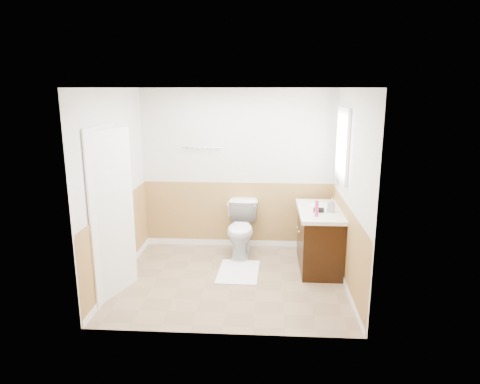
# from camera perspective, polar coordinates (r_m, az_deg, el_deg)

# --- Properties ---
(floor) EXTENTS (3.00, 3.00, 0.00)m
(floor) POSITION_cam_1_polar(r_m,az_deg,el_deg) (5.86, -1.15, -11.56)
(floor) COLOR #8C7051
(floor) RESTS_ON ground
(ceiling) EXTENTS (3.00, 3.00, 0.00)m
(ceiling) POSITION_cam_1_polar(r_m,az_deg,el_deg) (5.30, -1.28, 13.69)
(ceiling) COLOR white
(ceiling) RESTS_ON floor
(wall_back) EXTENTS (3.00, 0.00, 3.00)m
(wall_back) POSITION_cam_1_polar(r_m,az_deg,el_deg) (6.71, -0.30, 2.96)
(wall_back) COLOR silver
(wall_back) RESTS_ON floor
(wall_front) EXTENTS (3.00, 0.00, 3.00)m
(wall_front) POSITION_cam_1_polar(r_m,az_deg,el_deg) (4.20, -2.68, -3.66)
(wall_front) COLOR silver
(wall_front) RESTS_ON floor
(wall_left) EXTENTS (0.00, 3.00, 3.00)m
(wall_left) POSITION_cam_1_polar(r_m,az_deg,el_deg) (5.77, -16.24, 0.61)
(wall_left) COLOR silver
(wall_left) RESTS_ON floor
(wall_right) EXTENTS (0.00, 3.00, 3.00)m
(wall_right) POSITION_cam_1_polar(r_m,az_deg,el_deg) (5.53, 14.47, 0.18)
(wall_right) COLOR silver
(wall_right) RESTS_ON floor
(wainscot_back) EXTENTS (3.00, 0.00, 3.00)m
(wainscot_back) POSITION_cam_1_polar(r_m,az_deg,el_deg) (6.88, -0.30, -3.21)
(wainscot_back) COLOR #BB884A
(wainscot_back) RESTS_ON floor
(wainscot_front) EXTENTS (3.00, 0.00, 3.00)m
(wainscot_front) POSITION_cam_1_polar(r_m,az_deg,el_deg) (4.49, -2.55, -12.79)
(wainscot_front) COLOR #BB884A
(wainscot_front) RESTS_ON floor
(wainscot_left) EXTENTS (0.00, 2.60, 2.60)m
(wainscot_left) POSITION_cam_1_polar(r_m,az_deg,el_deg) (5.97, -15.65, -6.42)
(wainscot_left) COLOR #BB884A
(wainscot_left) RESTS_ON floor
(wainscot_right) EXTENTS (0.00, 2.60, 2.60)m
(wainscot_right) POSITION_cam_1_polar(r_m,az_deg,el_deg) (5.74, 13.91, -7.11)
(wainscot_right) COLOR #BB884A
(wainscot_right) RESTS_ON floor
(toilet) EXTENTS (0.48, 0.81, 0.81)m
(toilet) POSITION_cam_1_polar(r_m,az_deg,el_deg) (6.54, 0.18, -4.99)
(toilet) COLOR white
(toilet) RESTS_ON floor
(bath_mat) EXTENTS (0.58, 0.82, 0.02)m
(bath_mat) POSITION_cam_1_polar(r_m,az_deg,el_deg) (6.06, -0.20, -10.56)
(bath_mat) COLOR white
(bath_mat) RESTS_ON floor
(vanity_cabinet) EXTENTS (0.55, 1.10, 0.80)m
(vanity_cabinet) POSITION_cam_1_polar(r_m,az_deg,el_deg) (6.22, 10.51, -6.30)
(vanity_cabinet) COLOR black
(vanity_cabinet) RESTS_ON floor
(vanity_knob_left) EXTENTS (0.03, 0.03, 0.03)m
(vanity_knob_left) POSITION_cam_1_polar(r_m,az_deg,el_deg) (6.04, 7.85, -5.27)
(vanity_knob_left) COLOR #B5B5BB
(vanity_knob_left) RESTS_ON vanity_cabinet
(vanity_knob_right) EXTENTS (0.03, 0.03, 0.03)m
(vanity_knob_right) POSITION_cam_1_polar(r_m,az_deg,el_deg) (6.23, 7.72, -4.68)
(vanity_knob_right) COLOR silver
(vanity_knob_right) RESTS_ON vanity_cabinet
(countertop) EXTENTS (0.60, 1.15, 0.05)m
(countertop) POSITION_cam_1_polar(r_m,az_deg,el_deg) (6.08, 10.59, -2.53)
(countertop) COLOR white
(countertop) RESTS_ON vanity_cabinet
(sink_basin) EXTENTS (0.36, 0.36, 0.02)m
(sink_basin) POSITION_cam_1_polar(r_m,az_deg,el_deg) (6.22, 10.54, -1.84)
(sink_basin) COLOR white
(sink_basin) RESTS_ON countertop
(faucet) EXTENTS (0.02, 0.02, 0.14)m
(faucet) POSITION_cam_1_polar(r_m,az_deg,el_deg) (6.23, 12.20, -1.32)
(faucet) COLOR silver
(faucet) RESTS_ON countertop
(lotion_bottle) EXTENTS (0.05, 0.05, 0.22)m
(lotion_bottle) POSITION_cam_1_polar(r_m,az_deg,el_deg) (5.72, 10.15, -2.15)
(lotion_bottle) COLOR #C8336E
(lotion_bottle) RESTS_ON countertop
(soap_dispenser) EXTENTS (0.11, 0.11, 0.18)m
(soap_dispenser) POSITION_cam_1_polar(r_m,az_deg,el_deg) (5.96, 12.01, -1.76)
(soap_dispenser) COLOR gray
(soap_dispenser) RESTS_ON countertop
(hair_dryer_body) EXTENTS (0.14, 0.07, 0.07)m
(hair_dryer_body) POSITION_cam_1_polar(r_m,az_deg,el_deg) (5.93, 10.39, -2.35)
(hair_dryer_body) COLOR black
(hair_dryer_body) RESTS_ON countertop
(hair_dryer_handle) EXTENTS (0.03, 0.03, 0.07)m
(hair_dryer_handle) POSITION_cam_1_polar(r_m,az_deg,el_deg) (6.01, 10.01, -2.41)
(hair_dryer_handle) COLOR black
(hair_dryer_handle) RESTS_ON countertop
(mirror_panel) EXTENTS (0.02, 0.35, 0.90)m
(mirror_panel) POSITION_cam_1_polar(r_m,az_deg,el_deg) (6.53, 12.65, 5.00)
(mirror_panel) COLOR silver
(mirror_panel) RESTS_ON wall_right
(window_frame) EXTENTS (0.04, 0.80, 1.00)m
(window_frame) POSITION_cam_1_polar(r_m,az_deg,el_deg) (6.01, 13.44, 6.14)
(window_frame) COLOR white
(window_frame) RESTS_ON wall_right
(window_glass) EXTENTS (0.01, 0.70, 0.90)m
(window_glass) POSITION_cam_1_polar(r_m,az_deg,el_deg) (6.01, 13.59, 6.14)
(window_glass) COLOR white
(window_glass) RESTS_ON wall_right
(door) EXTENTS (0.29, 0.78, 2.04)m
(door) POSITION_cam_1_polar(r_m,az_deg,el_deg) (5.38, -16.66, -2.87)
(door) COLOR white
(door) RESTS_ON wall_left
(door_frame) EXTENTS (0.02, 0.92, 2.10)m
(door_frame) POSITION_cam_1_polar(r_m,az_deg,el_deg) (5.40, -17.43, -2.75)
(door_frame) COLOR white
(door_frame) RESTS_ON wall_left
(door_knob) EXTENTS (0.06, 0.06, 0.06)m
(door_knob) POSITION_cam_1_polar(r_m,az_deg,el_deg) (5.68, -14.92, -2.63)
(door_knob) COLOR silver
(door_knob) RESTS_ON door
(towel_bar) EXTENTS (0.62, 0.02, 0.02)m
(towel_bar) POSITION_cam_1_polar(r_m,az_deg,el_deg) (6.67, -5.08, 5.88)
(towel_bar) COLOR silver
(towel_bar) RESTS_ON wall_back
(tp_holder_bar) EXTENTS (0.14, 0.02, 0.02)m
(tp_holder_bar) POSITION_cam_1_polar(r_m,az_deg,el_deg) (6.78, -1.18, -1.72)
(tp_holder_bar) COLOR silver
(tp_holder_bar) RESTS_ON wall_back
(tp_roll) EXTENTS (0.10, 0.11, 0.11)m
(tp_roll) POSITION_cam_1_polar(r_m,az_deg,el_deg) (6.78, -1.18, -1.72)
(tp_roll) COLOR white
(tp_roll) RESTS_ON tp_holder_bar
(tp_sheet) EXTENTS (0.10, 0.01, 0.16)m
(tp_sheet) POSITION_cam_1_polar(r_m,az_deg,el_deg) (6.81, -1.17, -2.61)
(tp_sheet) COLOR white
(tp_sheet) RESTS_ON tp_roll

